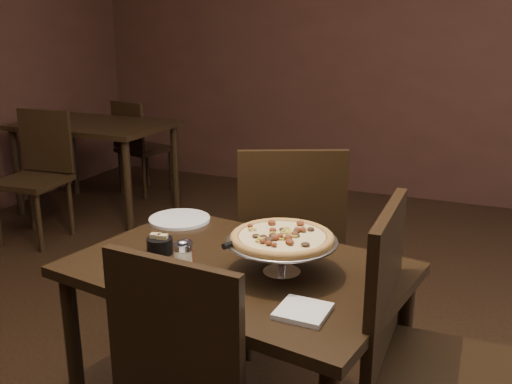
% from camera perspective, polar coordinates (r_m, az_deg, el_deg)
% --- Properties ---
extents(room, '(6.04, 7.04, 2.84)m').
position_cam_1_polar(room, '(1.80, -1.16, 12.95)').
color(room, black).
rests_on(room, ground).
extents(dining_table, '(1.24, 0.93, 0.71)m').
position_cam_1_polar(dining_table, '(2.04, -1.87, -9.69)').
color(dining_table, black).
rests_on(dining_table, ground).
extents(background_table, '(1.19, 0.80, 0.75)m').
position_cam_1_polar(background_table, '(4.83, -15.80, 5.52)').
color(background_table, black).
rests_on(background_table, ground).
extents(pizza_stand, '(0.37, 0.37, 0.15)m').
position_cam_1_polar(pizza_stand, '(1.89, 2.63, -4.64)').
color(pizza_stand, silver).
rests_on(pizza_stand, dining_table).
extents(parmesan_shaker, '(0.07, 0.07, 0.11)m').
position_cam_1_polar(parmesan_shaker, '(1.94, -7.32, -6.45)').
color(parmesan_shaker, '#FCF2C4').
rests_on(parmesan_shaker, dining_table).
extents(pepper_flake_shaker, '(0.05, 0.05, 0.10)m').
position_cam_1_polar(pepper_flake_shaker, '(2.00, -7.08, -6.02)').
color(pepper_flake_shaker, maroon).
rests_on(pepper_flake_shaker, dining_table).
extents(packet_caddy, '(0.09, 0.09, 0.07)m').
position_cam_1_polar(packet_caddy, '(2.12, -9.61, -5.25)').
color(packet_caddy, black).
rests_on(packet_caddy, dining_table).
extents(napkin_stack, '(0.15, 0.15, 0.02)m').
position_cam_1_polar(napkin_stack, '(1.69, 4.73, -11.78)').
color(napkin_stack, silver).
rests_on(napkin_stack, dining_table).
extents(plate_left, '(0.26, 0.26, 0.01)m').
position_cam_1_polar(plate_left, '(2.45, -7.66, -2.71)').
color(plate_left, silver).
rests_on(plate_left, dining_table).
extents(plate_near, '(0.22, 0.22, 0.01)m').
position_cam_1_polar(plate_near, '(1.80, -7.82, -10.16)').
color(plate_near, silver).
rests_on(plate_near, dining_table).
extents(serving_spatula, '(0.15, 0.15, 0.02)m').
position_cam_1_polar(serving_spatula, '(1.86, -1.81, -5.06)').
color(serving_spatula, silver).
rests_on(serving_spatula, pizza_stand).
extents(chair_far, '(0.62, 0.62, 1.01)m').
position_cam_1_polar(chair_far, '(2.65, 3.32, -4.89)').
color(chair_far, black).
rests_on(chair_far, ground).
extents(chair_side, '(0.47, 0.47, 1.00)m').
position_cam_1_polar(chair_side, '(1.88, 16.40, -15.27)').
color(chair_side, black).
rests_on(chair_side, ground).
extents(bg_chair_far, '(0.49, 0.49, 0.86)m').
position_cam_1_polar(bg_chair_far, '(5.29, -11.65, 4.72)').
color(bg_chair_far, black).
rests_on(bg_chair_far, ground).
extents(bg_chair_near, '(0.47, 0.47, 0.93)m').
position_cam_1_polar(bg_chair_near, '(4.37, -21.02, 2.03)').
color(bg_chair_near, black).
rests_on(bg_chair_near, ground).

